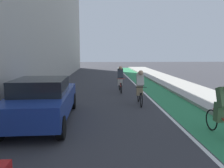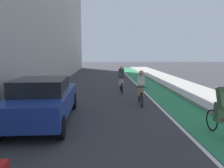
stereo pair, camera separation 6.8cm
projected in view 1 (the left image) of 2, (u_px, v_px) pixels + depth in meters
ground_plane at (112, 94)px, 12.60m from camera, size 87.30×87.30×0.00m
bike_lane_paint at (152, 88)px, 14.71m from camera, size 1.60×39.68×0.00m
lane_divider_stripe at (139, 88)px, 14.66m from camera, size 0.12×39.68×0.00m
sidewalk_right at (183, 87)px, 14.79m from camera, size 2.61×39.68×0.14m
parked_sedan_blue at (43, 100)px, 7.44m from camera, size 2.05×4.48×1.53m
cyclist_mid at (222, 109)px, 6.10m from camera, size 0.48×1.70×1.61m
cyclist_trailing at (140, 86)px, 9.93m from camera, size 0.48×1.71×1.61m
cyclist_far at (120, 78)px, 13.12m from camera, size 0.48×1.70×1.60m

